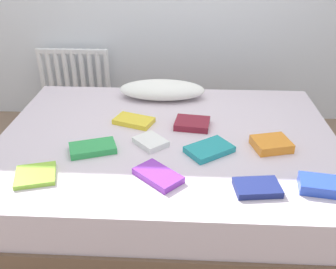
% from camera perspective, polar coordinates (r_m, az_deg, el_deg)
% --- Properties ---
extents(ground_plane, '(8.00, 8.00, 0.00)m').
position_cam_1_polar(ground_plane, '(2.49, -0.06, -10.28)').
color(ground_plane, '#7F6651').
extents(bed, '(2.00, 1.50, 0.50)m').
position_cam_1_polar(bed, '(2.34, -0.06, -5.59)').
color(bed, brown).
rests_on(bed, ground).
extents(radiator, '(0.63, 0.04, 0.55)m').
position_cam_1_polar(radiator, '(3.49, -13.81, 8.08)').
color(radiator, white).
rests_on(radiator, ground).
extents(pillow, '(0.60, 0.26, 0.12)m').
position_cam_1_polar(pillow, '(2.68, -0.91, 6.75)').
color(pillow, white).
rests_on(pillow, bed).
extents(textbook_teal, '(0.29, 0.27, 0.03)m').
position_cam_1_polar(textbook_teal, '(2.05, 6.23, -2.23)').
color(textbook_teal, teal).
rests_on(textbook_teal, bed).
extents(textbook_maroon, '(0.23, 0.19, 0.04)m').
position_cam_1_polar(textbook_maroon, '(2.31, 3.66, 1.66)').
color(textbook_maroon, maroon).
rests_on(textbook_maroon, bed).
extents(textbook_navy, '(0.22, 0.16, 0.03)m').
position_cam_1_polar(textbook_navy, '(1.81, 13.28, -7.77)').
color(textbook_navy, navy).
rests_on(textbook_navy, bed).
extents(textbook_white, '(0.22, 0.22, 0.03)m').
position_cam_1_polar(textbook_white, '(2.11, -2.63, -1.11)').
color(textbook_white, white).
rests_on(textbook_white, bed).
extents(textbook_green, '(0.28, 0.21, 0.04)m').
position_cam_1_polar(textbook_green, '(2.09, -11.27, -2.02)').
color(textbook_green, green).
rests_on(textbook_green, bed).
extents(textbook_purple, '(0.26, 0.26, 0.03)m').
position_cam_1_polar(textbook_purple, '(1.84, -1.52, -6.19)').
color(textbook_purple, purple).
rests_on(textbook_purple, bed).
extents(textbook_orange, '(0.23, 0.21, 0.05)m').
position_cam_1_polar(textbook_orange, '(2.15, 15.29, -1.39)').
color(textbook_orange, orange).
rests_on(textbook_orange, bed).
extents(textbook_blue, '(0.21, 0.16, 0.05)m').
position_cam_1_polar(textbook_blue, '(1.89, 21.97, -7.09)').
color(textbook_blue, '#2847B7').
rests_on(textbook_blue, bed).
extents(textbook_lime, '(0.23, 0.23, 0.02)m').
position_cam_1_polar(textbook_lime, '(1.96, -19.32, -5.79)').
color(textbook_lime, '#8CC638').
rests_on(textbook_lime, bed).
extents(textbook_yellow, '(0.27, 0.21, 0.03)m').
position_cam_1_polar(textbook_yellow, '(2.35, -5.17, 2.07)').
color(textbook_yellow, yellow).
rests_on(textbook_yellow, bed).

